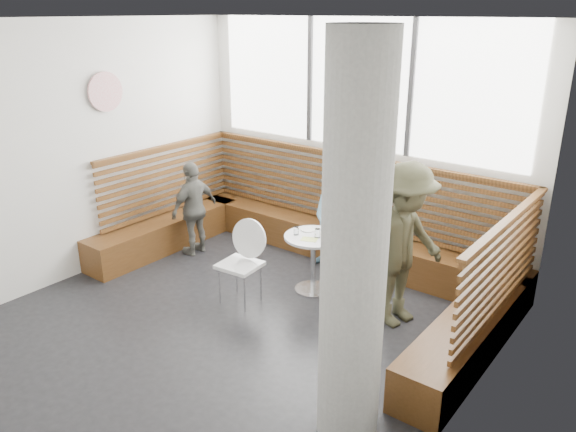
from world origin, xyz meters
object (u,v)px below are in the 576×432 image
Objects in this scene: adult_man at (403,245)px; child_left at (194,208)px; child_back at (337,219)px; cafe_chair at (244,255)px; cafe_table at (313,251)px; concrete_column at (354,252)px.

child_left is at bearing 106.30° from adult_man.
child_back is at bearing 114.11° from child_left.
adult_man is at bearing 17.14° from cafe_chair.
cafe_table is 0.76m from child_back.
child_left is (-1.49, 0.62, 0.08)m from cafe_chair.
child_back is at bearing 75.61° from adult_man.
concrete_column is at bearing -48.15° from cafe_table.
child_back is at bearing 70.22° from cafe_chair.
cafe_table is at bearing 131.85° from concrete_column.
child_back is 1.05× the size of child_left.
child_left is at bearing 152.45° from cafe_chair.
child_back reaches higher than cafe_chair.
adult_man is 1.31× the size of child_back.
concrete_column reaches higher than adult_man.
child_back is at bearing 99.99° from cafe_table.
adult_man reaches higher than cafe_chair.
cafe_chair is 1.47m from child_back.
concrete_column is at bearing -67.85° from child_back.
child_left is (-1.99, -0.07, 0.14)m from cafe_table.
concrete_column is 2.63m from cafe_chair.
child_left is at bearing -178.01° from cafe_table.
adult_man is 3.17m from child_left.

